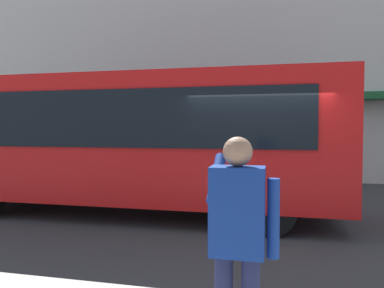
{
  "coord_description": "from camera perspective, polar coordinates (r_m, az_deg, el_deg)",
  "views": [
    {
      "loc": [
        -0.31,
        7.27,
        1.91
      ],
      "look_at": [
        1.42,
        -0.23,
        1.58
      ],
      "focal_mm": 34.24,
      "sensor_mm": 36.0,
      "label": 1
    }
  ],
  "objects": [
    {
      "name": "pedestrian_photographer",
      "position": [
        2.81,
        7.16,
        -13.45
      ],
      "size": [
        0.53,
        0.52,
        1.7
      ],
      "color": "#1E2347",
      "rests_on": "sidewalk_curb"
    },
    {
      "name": "building_facade_far",
      "position": [
        14.65,
        11.92,
        18.52
      ],
      "size": [
        28.0,
        1.55,
        12.0
      ],
      "color": "beige",
      "rests_on": "ground_plane"
    },
    {
      "name": "red_bus",
      "position": [
        8.28,
        -9.34,
        0.82
      ],
      "size": [
        9.05,
        2.54,
        3.08
      ],
      "color": "red",
      "rests_on": "ground_plane"
    },
    {
      "name": "ground_plane",
      "position": [
        7.53,
        10.42,
        -12.32
      ],
      "size": [
        60.0,
        60.0,
        0.0
      ],
      "primitive_type": "plane",
      "color": "#38383A"
    }
  ]
}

